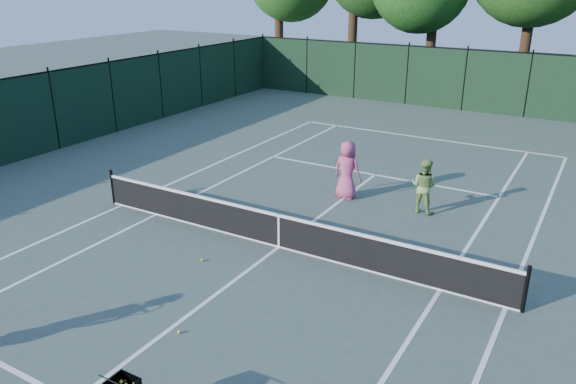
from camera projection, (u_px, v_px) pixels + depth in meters
The scene contains 14 objects.
ground at pixel (279, 247), 14.17m from camera, with size 90.00×90.00×0.00m, color #455449.
sideline_doubles_left at pixel (122, 205), 16.76m from camera, with size 0.10×23.77×0.01m, color white.
sideline_doubles_right at pixel (506, 307), 11.59m from camera, with size 0.10×23.77×0.01m, color white.
sideline_singles_left at pixel (157, 214), 16.11m from camera, with size 0.10×23.77×0.01m, color white.
sideline_singles_right at pixel (440, 290), 12.23m from camera, with size 0.10×23.77×0.01m, color white.
baseline_far at pixel (424, 138), 23.74m from camera, with size 10.97×0.10×0.01m, color white.
service_line_far at pixel (375, 175), 19.33m from camera, with size 8.23×0.10×0.01m, color white.
center_service_line at pixel (279, 247), 14.17m from camera, with size 0.10×12.80×0.01m, color white.
tennis_net at pixel (279, 230), 14.00m from camera, with size 11.69×0.09×1.06m.
fence_far at pixel (464, 81), 28.13m from camera, with size 24.00×0.05×3.00m, color black.
player_pink at pixel (347, 170), 17.04m from camera, with size 0.93×0.65×1.80m.
player_green at pixel (424, 186), 16.03m from camera, with size 0.84×0.70×1.59m.
loose_ball_near_cart at pixel (179, 332), 10.74m from camera, with size 0.07×0.07×0.07m, color yellow.
loose_ball_midcourt at pixel (202, 260), 13.47m from camera, with size 0.07×0.07×0.07m, color gold.
Camera 1 is at (6.62, -10.86, 6.40)m, focal length 35.00 mm.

